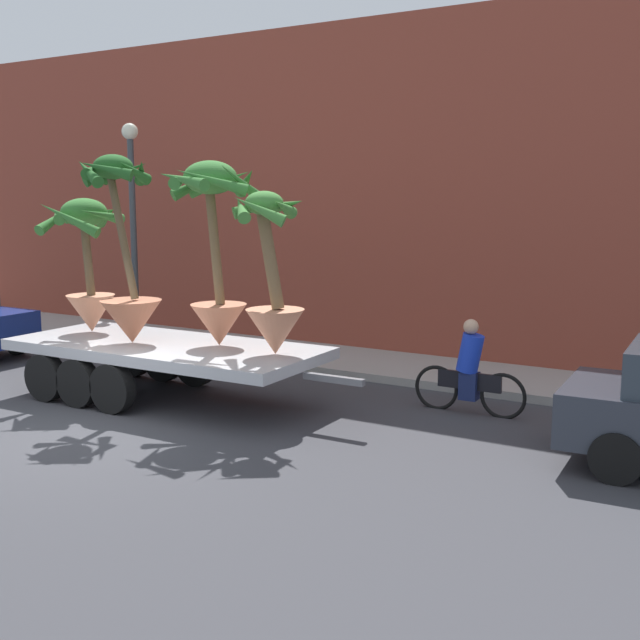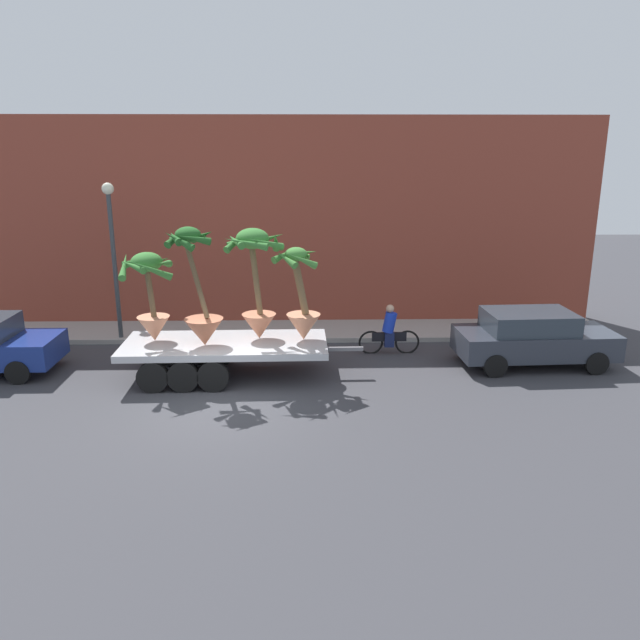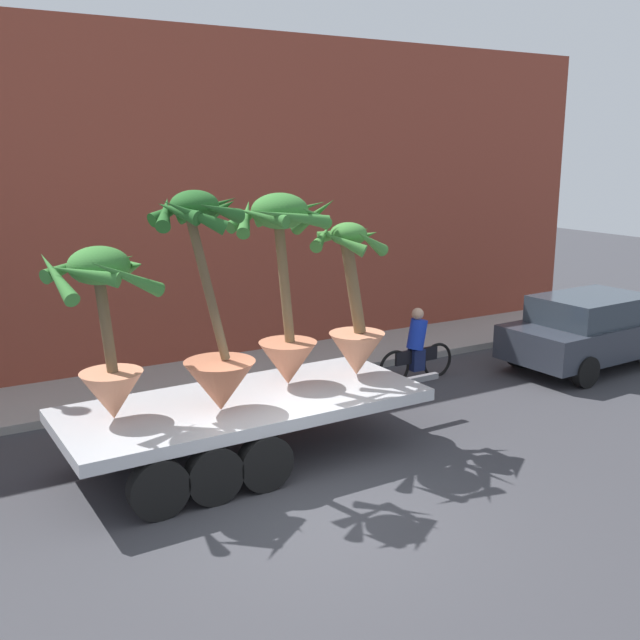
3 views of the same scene
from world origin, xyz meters
name	(u,v)px [view 3 (image 3 of 3)]	position (x,y,z in m)	size (l,w,h in m)	color
ground_plane	(322,516)	(0.00, 0.00, 0.00)	(60.00, 60.00, 0.00)	#38383D
sidewalk	(165,384)	(0.00, 6.10, 0.07)	(24.00, 2.20, 0.15)	#A39E99
building_facade	(130,203)	(0.00, 7.80, 3.51)	(24.00, 1.20, 7.02)	brown
flatbed_trailer	(229,416)	(-0.36, 2.08, 0.75)	(6.44, 2.36, 0.98)	#B7BABF
potted_palm_rear	(354,315)	(1.94, 2.26, 1.99)	(1.31, 1.31, 2.51)	tan
potted_palm_middle	(212,326)	(-0.69, 1.82, 2.23)	(1.39, 1.38, 3.11)	#B26647
potted_palm_front	(284,282)	(0.75, 2.39, 2.62)	(1.67, 1.76, 2.99)	#C17251
potted_palm_extra	(105,328)	(-2.05, 2.23, 2.27)	(1.50, 1.59, 2.39)	tan
cyclist	(417,349)	(4.56, 3.94, 0.67)	(1.84, 0.35, 1.54)	black
parked_car	(595,329)	(8.47, 2.80, 0.83)	(4.43, 2.08, 1.58)	#2D333D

